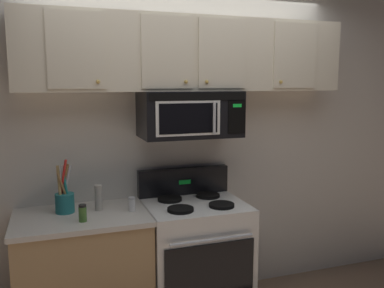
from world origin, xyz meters
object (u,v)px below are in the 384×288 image
at_px(salt_shaker, 132,204).
at_px(pepper_mill, 98,198).
at_px(stove_range, 195,257).
at_px(spice_jar, 83,213).
at_px(over_range_microwave, 190,114).
at_px(utensil_crock_teal, 64,199).

xyz_separation_m(salt_shaker, pepper_mill, (-0.22, 0.09, 0.04)).
relative_size(stove_range, spice_jar, 9.66).
relative_size(stove_range, salt_shaker, 10.95).
bearing_deg(stove_range, spice_jar, -170.17).
bearing_deg(pepper_mill, spice_jar, -120.89).
height_order(salt_shaker, pepper_mill, pepper_mill).
relative_size(over_range_microwave, utensil_crock_teal, 1.96).
bearing_deg(utensil_crock_teal, spice_jar, -66.46).
bearing_deg(pepper_mill, stove_range, -5.36).
bearing_deg(salt_shaker, stove_range, 3.22).
height_order(salt_shaker, spice_jar, spice_jar).
xyz_separation_m(utensil_crock_teal, pepper_mill, (0.23, -0.03, -0.01)).
xyz_separation_m(salt_shaker, spice_jar, (-0.35, -0.12, 0.01)).
relative_size(over_range_microwave, spice_jar, 6.56).
xyz_separation_m(stove_range, spice_jar, (-0.84, -0.15, 0.49)).
height_order(utensil_crock_teal, spice_jar, utensil_crock_teal).
relative_size(utensil_crock_teal, spice_jar, 3.35).
bearing_deg(pepper_mill, over_range_microwave, 3.96).
bearing_deg(over_range_microwave, spice_jar, -162.68).
height_order(stove_range, utensil_crock_teal, utensil_crock_teal).
xyz_separation_m(over_range_microwave, pepper_mill, (-0.71, -0.05, -0.58)).
height_order(over_range_microwave, utensil_crock_teal, over_range_microwave).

